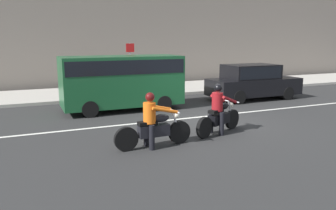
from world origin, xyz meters
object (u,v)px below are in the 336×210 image
(motorcycle_with_rider_orange_stripe, at_px, (153,125))
(parked_van_forest_green, at_px, (122,79))
(parked_sedan_black, at_px, (253,82))
(motorcycle_with_rider_crimson, at_px, (219,113))
(pedestrian_bystander, at_px, (91,72))
(street_sign_post, at_px, (130,63))

(motorcycle_with_rider_orange_stripe, relative_size, parked_van_forest_green, 0.46)
(parked_sedan_black, bearing_deg, motorcycle_with_rider_crimson, -136.13)
(parked_sedan_black, height_order, pedestrian_bystander, pedestrian_bystander)
(pedestrian_bystander, bearing_deg, parked_van_forest_green, -87.58)
(motorcycle_with_rider_orange_stripe, bearing_deg, parked_van_forest_green, 83.44)
(parked_van_forest_green, xyz_separation_m, pedestrian_bystander, (-0.23, 5.43, -0.16))
(motorcycle_with_rider_orange_stripe, height_order, street_sign_post, street_sign_post)
(parked_van_forest_green, height_order, pedestrian_bystander, parked_van_forest_green)
(motorcycle_with_rider_crimson, relative_size, street_sign_post, 0.78)
(parked_van_forest_green, relative_size, pedestrian_bystander, 2.84)
(parked_sedan_black, height_order, street_sign_post, street_sign_post)
(motorcycle_with_rider_crimson, relative_size, parked_sedan_black, 0.44)
(motorcycle_with_rider_crimson, height_order, street_sign_post, street_sign_post)
(parked_van_forest_green, distance_m, parked_sedan_black, 6.59)
(motorcycle_with_rider_crimson, xyz_separation_m, pedestrian_bystander, (-2.01, 10.13, 0.50))
(motorcycle_with_rider_crimson, distance_m, parked_van_forest_green, 5.07)
(pedestrian_bystander, bearing_deg, street_sign_post, -49.57)
(parked_sedan_black, distance_m, pedestrian_bystander, 8.77)
(parked_van_forest_green, distance_m, pedestrian_bystander, 5.44)
(parked_van_forest_green, bearing_deg, parked_sedan_black, -0.75)
(pedestrian_bystander, bearing_deg, motorcycle_with_rider_crimson, -78.79)
(motorcycle_with_rider_crimson, height_order, parked_sedan_black, parked_sedan_black)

